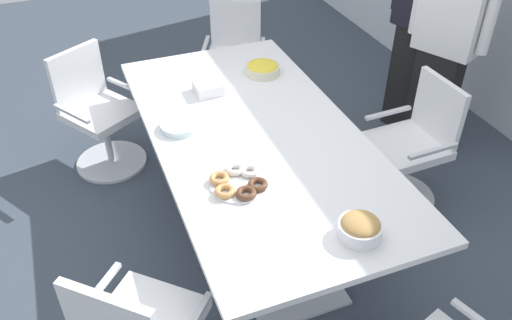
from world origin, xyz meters
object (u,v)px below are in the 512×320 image
(conference_table, at_px, (256,150))
(person_standing_1, at_px, (446,41))
(snack_bowl_cookies, at_px, (360,227))
(napkin_pile, at_px, (208,87))
(snack_bowl_chips_yellow, at_px, (263,68))
(office_chair_1, at_px, (412,150))
(office_chair_3, at_px, (99,117))
(plate_stack, at_px, (180,126))
(office_chair_2, at_px, (235,62))
(person_standing_0, at_px, (423,16))
(donut_platter, at_px, (239,182))

(conference_table, distance_m, person_standing_1, 1.71)
(snack_bowl_cookies, relative_size, napkin_pile, 1.17)
(person_standing_1, relative_size, snack_bowl_chips_yellow, 6.99)
(office_chair_1, relative_size, snack_bowl_cookies, 4.34)
(conference_table, relative_size, office_chair_3, 2.64)
(person_standing_1, bearing_deg, snack_bowl_cookies, 106.23)
(plate_stack, bearing_deg, office_chair_2, 148.84)
(office_chair_1, height_order, snack_bowl_cookies, office_chair_1)
(conference_table, xyz_separation_m, office_chair_1, (0.11, 1.10, -0.22))
(snack_bowl_chips_yellow, bearing_deg, conference_table, -24.77)
(office_chair_3, relative_size, snack_bowl_cookies, 4.34)
(office_chair_2, relative_size, person_standing_0, 0.49)
(conference_table, distance_m, plate_stack, 0.49)
(office_chair_2, xyz_separation_m, person_standing_0, (0.89, 1.22, 0.58))
(office_chair_3, bearing_deg, napkin_pile, 111.43)
(person_standing_1, relative_size, donut_platter, 5.51)
(person_standing_1, bearing_deg, office_chair_1, 106.88)
(snack_bowl_chips_yellow, distance_m, napkin_pile, 0.46)
(person_standing_0, relative_size, napkin_pile, 10.41)
(conference_table, bearing_deg, person_standing_0, 112.93)
(conference_table, relative_size, person_standing_1, 1.38)
(office_chair_2, distance_m, donut_platter, 2.14)
(conference_table, xyz_separation_m, napkin_pile, (-0.57, -0.12, 0.16))
(person_standing_1, xyz_separation_m, snack_bowl_cookies, (1.37, -1.49, -0.10))
(snack_bowl_chips_yellow, xyz_separation_m, donut_platter, (1.11, -0.58, -0.02))
(donut_platter, bearing_deg, snack_bowl_cookies, 35.86)
(conference_table, bearing_deg, person_standing_1, 103.58)
(office_chair_3, relative_size, plate_stack, 3.89)
(person_standing_0, relative_size, person_standing_1, 1.07)
(office_chair_1, distance_m, snack_bowl_chips_yellow, 1.18)
(office_chair_1, height_order, napkin_pile, office_chair_1)
(office_chair_2, bearing_deg, donut_platter, 96.45)
(office_chair_2, distance_m, person_standing_1, 1.78)
(person_standing_1, xyz_separation_m, snack_bowl_chips_yellow, (-0.30, -1.32, -0.12))
(snack_bowl_cookies, height_order, napkin_pile, snack_bowl_cookies)
(snack_bowl_chips_yellow, relative_size, donut_platter, 0.79)
(person_standing_0, xyz_separation_m, snack_bowl_chips_yellow, (-0.00, -1.31, -0.19))
(office_chair_1, distance_m, office_chair_3, 2.28)
(donut_platter, xyz_separation_m, napkin_pile, (-0.99, 0.14, 0.02))
(person_standing_1, xyz_separation_m, plate_stack, (0.18, -2.05, -0.14))
(office_chair_3, xyz_separation_m, plate_stack, (0.89, 0.42, 0.37))
(office_chair_2, xyz_separation_m, napkin_pile, (1.01, -0.53, 0.38))
(office_chair_3, xyz_separation_m, napkin_pile, (0.53, 0.71, 0.38))
(person_standing_0, bearing_deg, conference_table, 95.82)
(snack_bowl_cookies, bearing_deg, donut_platter, -144.14)
(office_chair_1, relative_size, plate_stack, 3.89)
(conference_table, distance_m, person_standing_0, 1.81)
(snack_bowl_chips_yellow, xyz_separation_m, napkin_pile, (0.12, -0.44, -0.00))
(plate_stack, bearing_deg, office_chair_1, 77.96)
(office_chair_1, distance_m, plate_stack, 1.59)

